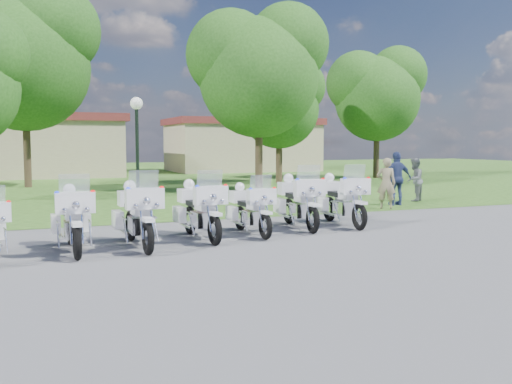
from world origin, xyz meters
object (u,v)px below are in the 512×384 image
object	(u,v)px
motorcycle_5	(250,209)
motorcycle_6	(298,201)
lamp_post	(137,123)
bystander_c	(397,179)
bystander_b	(414,180)
bystander_a	(386,184)
motorcycle_4	(199,209)
motorcycle_3	(137,214)
motorcycle_7	(341,199)
motorcycle_2	(73,218)

from	to	relation	value
motorcycle_5	motorcycle_6	distance (m)	1.65
lamp_post	bystander_c	bearing A→B (deg)	-20.81
bystander_b	bystander_a	bearing A→B (deg)	-2.42
motorcycle_4	bystander_a	xyz separation A→B (m)	(7.51, 3.40, 0.17)
motorcycle_3	motorcycle_7	bearing A→B (deg)	-169.40
motorcycle_3	bystander_c	xyz separation A→B (m)	(10.06, 4.70, 0.25)
motorcycle_6	motorcycle_7	size ratio (longest dim) A/B	1.01
lamp_post	bystander_c	distance (m)	9.46
motorcycle_4	bystander_b	xyz separation A→B (m)	(9.96, 5.11, 0.13)
motorcycle_7	bystander_b	xyz separation A→B (m)	(5.72, 4.37, 0.12)
motorcycle_4	motorcycle_7	bearing A→B (deg)	-173.13
motorcycle_3	motorcycle_6	distance (m)	4.61
lamp_post	bystander_c	xyz separation A→B (m)	(8.65, -3.29, -1.97)
motorcycle_4	motorcycle_7	size ratio (longest dim) A/B	0.98
motorcycle_7	bystander_c	bearing A→B (deg)	-137.24
motorcycle_2	lamp_post	size ratio (longest dim) A/B	0.64
motorcycle_5	bystander_b	world-z (taller)	bystander_b
motorcycle_2	motorcycle_4	size ratio (longest dim) A/B	1.00
motorcycle_5	motorcycle_3	bearing A→B (deg)	11.95
motorcycle_6	lamp_post	bearing A→B (deg)	-60.20
motorcycle_2	bystander_b	xyz separation A→B (m)	(12.85, 5.64, 0.13)
motorcycle_3	motorcycle_7	xyz separation A→B (m)	(5.79, 1.24, -0.00)
motorcycle_6	bystander_a	bearing A→B (deg)	-144.03
bystander_b	bystander_c	xyz separation A→B (m)	(-1.45, -0.91, 0.13)
motorcycle_2	motorcycle_5	bearing A→B (deg)	-170.75
motorcycle_4	motorcycle_6	xyz separation A→B (m)	(2.91, 0.70, 0.02)
motorcycle_2	motorcycle_3	distance (m)	1.34
motorcycle_2	bystander_c	xyz separation A→B (m)	(11.40, 4.73, 0.27)
motorcycle_2	motorcycle_4	xyz separation A→B (m)	(2.88, 0.53, 0.00)
motorcycle_3	motorcycle_6	bearing A→B (deg)	-166.39
motorcycle_7	bystander_c	xyz separation A→B (m)	(4.27, 3.46, 0.25)
motorcycle_6	motorcycle_2	bearing A→B (deg)	17.63
lamp_post	motorcycle_4	bearing A→B (deg)	-88.96
motorcycle_6	bystander_b	size ratio (longest dim) A/B	1.53
motorcycle_2	bystander_a	bearing A→B (deg)	-159.72
bystander_c	bystander_b	bearing A→B (deg)	-143.03
motorcycle_2	bystander_c	world-z (taller)	bystander_c
lamp_post	bystander_a	world-z (taller)	lamp_post
motorcycle_2	bystander_c	bearing A→B (deg)	-157.87
bystander_a	motorcycle_3	bearing A→B (deg)	55.00
motorcycle_5	bystander_a	size ratio (longest dim) A/B	1.29
motorcycle_4	lamp_post	size ratio (longest dim) A/B	0.64
motorcycle_5	bystander_a	bearing A→B (deg)	-153.93
motorcycle_5	motorcycle_7	size ratio (longest dim) A/B	0.89
bystander_b	bystander_c	distance (m)	1.72
motorcycle_3	bystander_b	size ratio (longest dim) A/B	1.53
bystander_b	bystander_c	bearing A→B (deg)	-5.29
lamp_post	bystander_b	distance (m)	10.59
motorcycle_6	bystander_b	distance (m)	8.32
motorcycle_3	motorcycle_6	xyz separation A→B (m)	(4.45, 1.20, 0.00)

